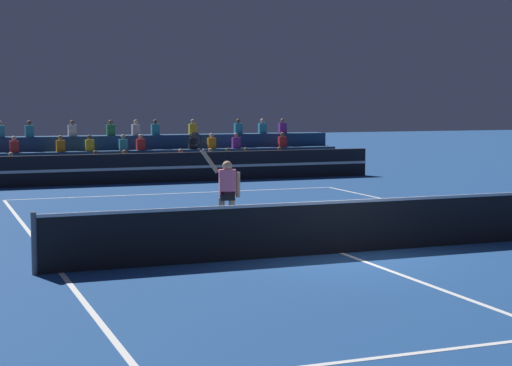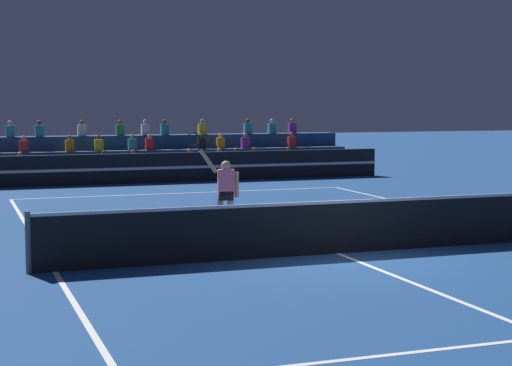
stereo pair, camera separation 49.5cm
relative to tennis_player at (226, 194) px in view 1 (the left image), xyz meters
name	(u,v)px [view 1 (the left image)]	position (x,y,z in m)	size (l,w,h in m)	color
ground_plane	(341,253)	(1.52, -2.63, -0.98)	(120.00, 120.00, 0.00)	navy
court_lines	(341,253)	(1.52, -2.63, -0.98)	(11.10, 23.90, 0.01)	white
tennis_net	(341,226)	(1.52, -2.63, -0.44)	(12.00, 0.10, 1.10)	slate
sponsor_banner_wall	(149,168)	(1.52, 13.22, -0.43)	(18.00, 0.26, 1.10)	black
bleacher_stand	(133,161)	(1.51, 15.75, -0.33)	(17.10, 2.85, 2.28)	navy
tennis_player	(226,194)	(0.00, 0.00, 0.00)	(1.20, 0.42, 2.40)	tan
tennis_ball	(378,223)	(4.16, 0.62, -0.95)	(0.07, 0.07, 0.07)	#C6DB33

